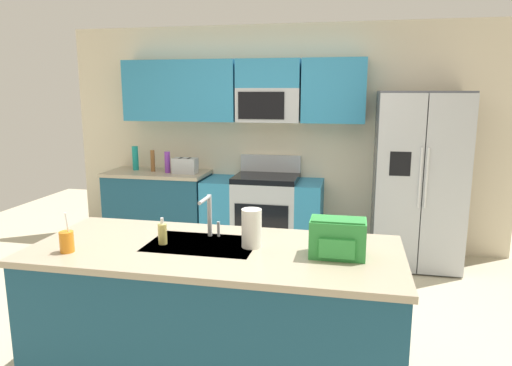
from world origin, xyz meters
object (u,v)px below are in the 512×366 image
Objects in this scene: sink_faucet at (209,212)px; backpack at (338,237)px; bottle_purple at (167,162)px; soap_dispenser at (162,233)px; bottle_teal at (135,158)px; drink_cup_orange at (67,242)px; refrigerator at (418,180)px; range_oven at (263,214)px; pepper_mill at (153,161)px; paper_towel_roll at (252,228)px; toaster at (185,166)px.

sink_faucet is 0.88× the size of backpack.
bottle_purple reaches higher than soap_dispenser.
bottle_teal is 1.17× the size of bottle_purple.
refrigerator is at bearing 49.26° from drink_cup_orange.
bottle_teal is 2.99m from drink_cup_orange.
sink_faucet is (-1.59, -2.26, 0.14)m from refrigerator.
refrigerator is 7.43× the size of bottle_purple.
drink_cup_orange is (-2.34, -2.71, 0.04)m from refrigerator.
bottle_purple reaches higher than range_oven.
pepper_mill is 2.87m from drink_cup_orange.
range_oven is at bearing 99.34° from paper_towel_roll.
sink_faucet reaches higher than drink_cup_orange.
backpack is (2.53, -2.58, -0.03)m from bottle_teal.
bottle_teal reaches higher than soap_dispenser.
backpack is at bearing -13.19° from sink_faucet.
bottle_teal is at bearing 134.44° from backpack.
backpack is at bearing 9.19° from drink_cup_orange.
paper_towel_roll is at bearing -23.11° from sink_faucet.
bottle_teal is 0.91× the size of backpack.
sink_faucet is (0.09, -2.33, 0.62)m from range_oven.
toaster is 1.17× the size of paper_towel_roll.
sink_faucet reaches higher than paper_towel_roll.
paper_towel_roll reaches higher than backpack.
sink_faucet reaches higher than soap_dispenser.
bottle_purple is at bearing -12.59° from bottle_teal.
bottle_purple is at bearing -13.04° from pepper_mill.
range_oven is at bearing 76.73° from drink_cup_orange.
backpack is (-0.75, -2.46, 0.09)m from refrigerator.
sink_faucet is at bearing -61.61° from bottle_purple.
soap_dispenser is (-0.16, -2.52, 0.53)m from range_oven.
bottle_purple is at bearing 111.71° from soap_dispenser.
backpack reaches higher than soap_dispenser.
soap_dispenser is at bearing 27.41° from drink_cup_orange.
soap_dispenser is (1.44, -2.58, -0.08)m from bottle_teal.
bottle_purple is at bearing 122.64° from paper_towel_roll.
bottle_teal is (-0.68, 0.10, 0.06)m from toaster.
pepper_mill is 0.21m from bottle_purple.
toaster reaches higher than soap_dispenser.
bottle_purple is 2.66m from soap_dispenser.
toaster is 3.09m from backpack.
paper_towel_roll is (0.56, 0.06, 0.05)m from soap_dispenser.
refrigerator is at bearing -2.16° from bottle_teal.
pepper_mill is 3.02m from paper_towel_roll.
drink_cup_orange is at bearing -84.45° from toaster.
bottle_teal is at bearing 108.37° from drink_cup_orange.
bottle_teal is (-0.25, 0.05, 0.02)m from pepper_mill.
bottle_purple is at bearing 100.05° from drink_cup_orange.
bottle_purple is (0.46, -0.10, -0.02)m from bottle_teal.
bottle_teal is 3.61m from backpack.
toaster is 0.69m from bottle_teal.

